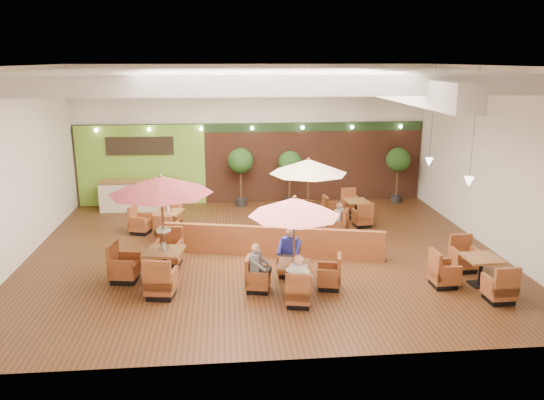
{
  "coord_description": "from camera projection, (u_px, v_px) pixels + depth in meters",
  "views": [
    {
      "loc": [
        -1.15,
        -15.13,
        5.69
      ],
      "look_at": [
        0.3,
        0.5,
        1.5
      ],
      "focal_mm": 35.0,
      "sensor_mm": 36.0,
      "label": 1
    }
  ],
  "objects": [
    {
      "name": "table_4",
      "position": [
        470.0,
        272.0,
        13.66
      ],
      "size": [
        1.76,
        2.62,
        0.98
      ],
      "rotation": [
        0.0,
        0.0,
        0.04
      ],
      "color": "brown",
      "rests_on": "ground"
    },
    {
      "name": "table_5",
      "position": [
        349.0,
        210.0,
        19.33
      ],
      "size": [
        1.68,
        2.46,
        0.9
      ],
      "rotation": [
        0.0,
        0.0,
        0.12
      ],
      "color": "brown",
      "rests_on": "ground"
    },
    {
      "name": "diner_2",
      "position": [
        258.0,
        263.0,
        13.22
      ],
      "size": [
        0.39,
        0.44,
        0.8
      ],
      "rotation": [
        0.0,
        0.0,
        4.44
      ],
      "color": "slate",
      "rests_on": "ground"
    },
    {
      "name": "room",
      "position": [
        268.0,
        128.0,
        16.38
      ],
      "size": [
        14.04,
        14.0,
        5.52
      ],
      "color": "#381E0F",
      "rests_on": "ground"
    },
    {
      "name": "table_3",
      "position": [
        162.0,
        220.0,
        17.8
      ],
      "size": [
        1.86,
        2.67,
        1.53
      ],
      "rotation": [
        0.0,
        0.0,
        -0.28
      ],
      "color": "brown",
      "rests_on": "ground"
    },
    {
      "name": "diner_3",
      "position": [
        313.0,
        226.0,
        16.2
      ],
      "size": [
        0.42,
        0.4,
        0.76
      ],
      "rotation": [
        0.0,
        0.0,
        -0.44
      ],
      "color": "#2831B0",
      "rests_on": "ground"
    },
    {
      "name": "table_1",
      "position": [
        294.0,
        226.0,
        13.06
      ],
      "size": [
        2.51,
        2.51,
        2.48
      ],
      "rotation": [
        0.0,
        0.0,
        -0.21
      ],
      "color": "brown",
      "rests_on": "ground"
    },
    {
      "name": "service_counter",
      "position": [
        140.0,
        195.0,
        20.49
      ],
      "size": [
        3.0,
        0.75,
        1.18
      ],
      "color": "beige",
      "rests_on": "ground"
    },
    {
      "name": "topiary_2",
      "position": [
        398.0,
        162.0,
        21.32
      ],
      "size": [
        0.97,
        0.97,
        2.25
      ],
      "color": "black",
      "rests_on": "ground"
    },
    {
      "name": "diner_0",
      "position": [
        299.0,
        275.0,
        12.43
      ],
      "size": [
        0.47,
        0.44,
        0.84
      ],
      "rotation": [
        0.0,
        0.0,
        -0.38
      ],
      "color": "white",
      "rests_on": "ground"
    },
    {
      "name": "diner_1",
      "position": [
        289.0,
        248.0,
        14.17
      ],
      "size": [
        0.47,
        0.44,
        0.86
      ],
      "rotation": [
        0.0,
        0.0,
        2.79
      ],
      "color": "#2831B0",
      "rests_on": "ground"
    },
    {
      "name": "topiary_0",
      "position": [
        241.0,
        163.0,
        20.73
      ],
      "size": [
        1.01,
        1.01,
        2.33
      ],
      "color": "black",
      "rests_on": "ground"
    },
    {
      "name": "table_0",
      "position": [
        159.0,
        206.0,
        13.57
      ],
      "size": [
        2.79,
        2.91,
        2.88
      ],
      "rotation": [
        0.0,
        0.0,
        -0.16
      ],
      "color": "brown",
      "rests_on": "ground"
    },
    {
      "name": "booth_divider",
      "position": [
        272.0,
        242.0,
        15.67
      ],
      "size": [
        6.46,
        1.66,
        0.91
      ],
      "primitive_type": "cube",
      "rotation": [
        0.0,
        0.0,
        -0.23
      ],
      "color": "brown",
      "rests_on": "ground"
    },
    {
      "name": "topiary_1",
      "position": [
        290.0,
        165.0,
        20.94
      ],
      "size": [
        0.94,
        0.94,
        2.19
      ],
      "color": "black",
      "rests_on": "ground"
    },
    {
      "name": "diner_4",
      "position": [
        337.0,
        216.0,
        17.24
      ],
      "size": [
        0.41,
        0.42,
        0.74
      ],
      "rotation": [
        0.0,
        0.0,
        1.04
      ],
      "color": "white",
      "rests_on": "ground"
    },
    {
      "name": "table_2",
      "position": [
        308.0,
        184.0,
        16.87
      ],
      "size": [
        2.82,
        2.82,
        2.69
      ],
      "rotation": [
        0.0,
        0.0,
        -0.44
      ],
      "color": "brown",
      "rests_on": "ground"
    }
  ]
}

